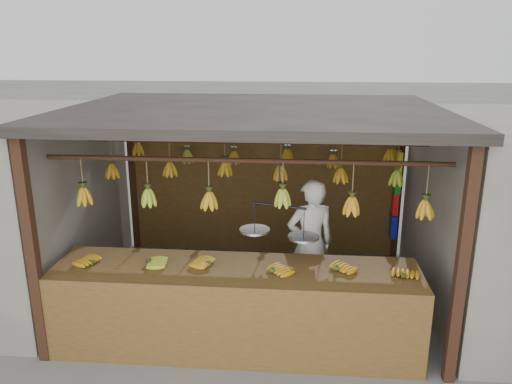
{
  "coord_description": "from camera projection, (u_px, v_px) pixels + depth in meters",
  "views": [
    {
      "loc": [
        0.52,
        -5.72,
        3.07
      ],
      "look_at": [
        0.0,
        0.3,
        1.3
      ],
      "focal_mm": 35.0,
      "sensor_mm": 36.0,
      "label": 1
    }
  ],
  "objects": [
    {
      "name": "stall",
      "position": [
        256.0,
        139.0,
        6.14
      ],
      "size": [
        4.3,
        3.3,
        2.4
      ],
      "color": "black",
      "rests_on": "ground"
    },
    {
      "name": "counter",
      "position": [
        234.0,
        291.0,
        5.0
      ],
      "size": [
        3.75,
        0.85,
        0.96
      ],
      "color": "brown",
      "rests_on": "ground"
    },
    {
      "name": "ground",
      "position": [
        254.0,
        296.0,
        6.38
      ],
      "size": [
        80.0,
        80.0,
        0.0
      ],
      "primitive_type": "plane",
      "color": "#5B5B57"
    },
    {
      "name": "bag_bundles",
      "position": [
        396.0,
        193.0,
        7.22
      ],
      "size": [
        0.08,
        0.26,
        1.29
      ],
      "color": "yellow",
      "rests_on": "ground"
    },
    {
      "name": "hanging_bananas",
      "position": [
        254.0,
        174.0,
        5.92
      ],
      "size": [
        3.64,
        2.23,
        0.4
      ],
      "color": "#B47F13",
      "rests_on": "ground"
    },
    {
      "name": "balance_scale",
      "position": [
        279.0,
        230.0,
        5.03
      ],
      "size": [
        0.81,
        0.45,
        0.76
      ],
      "color": "black",
      "rests_on": "ground"
    },
    {
      "name": "vendor",
      "position": [
        310.0,
        243.0,
        5.98
      ],
      "size": [
        0.66,
        0.53,
        1.59
      ],
      "primitive_type": "imported",
      "rotation": [
        0.0,
        0.0,
        3.43
      ],
      "color": "white",
      "rests_on": "ground"
    }
  ]
}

